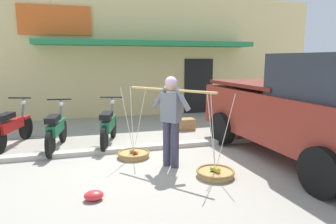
# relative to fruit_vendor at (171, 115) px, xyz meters

# --- Properties ---
(ground_plane) EXTENTS (90.00, 90.00, 0.00)m
(ground_plane) POSITION_rel_fruit_vendor_xyz_m (-0.32, 0.44, -0.98)
(ground_plane) COLOR #9E998C
(sidewalk_curb) EXTENTS (20.00, 0.24, 0.10)m
(sidewalk_curb) POSITION_rel_fruit_vendor_xyz_m (-0.32, 1.14, -0.93)
(sidewalk_curb) COLOR #BAB4A5
(sidewalk_curb) RESTS_ON ground
(fruit_vendor) EXTENTS (1.23, 1.42, 1.70)m
(fruit_vendor) POSITION_rel_fruit_vendor_xyz_m (0.00, 0.00, 0.00)
(fruit_vendor) COLOR #38384C
(fruit_vendor) RESTS_ON ground
(fruit_basket_left_side) EXTENTS (0.66, 0.66, 1.45)m
(fruit_basket_left_side) POSITION_rel_fruit_vendor_xyz_m (0.60, -0.70, -0.90)
(fruit_basket_left_side) COLOR #B2894C
(fruit_basket_left_side) RESTS_ON ground
(fruit_basket_right_side) EXTENTS (0.66, 0.66, 1.45)m
(fruit_basket_right_side) POSITION_rel_fruit_vendor_xyz_m (-0.60, 0.69, -0.91)
(fruit_basket_right_side) COLOR #B2894C
(fruit_basket_right_side) RESTS_ON ground
(motorcycle_nearest_shop) EXTENTS (0.68, 1.77, 1.09)m
(motorcycle_nearest_shop) POSITION_rel_fruit_vendor_xyz_m (-3.17, 2.24, -0.53)
(motorcycle_nearest_shop) COLOR black
(motorcycle_nearest_shop) RESTS_ON ground
(motorcycle_second_in_row) EXTENTS (0.54, 1.81, 1.09)m
(motorcycle_second_in_row) POSITION_rel_fruit_vendor_xyz_m (-2.16, 1.69, -0.53)
(motorcycle_second_in_row) COLOR black
(motorcycle_second_in_row) RESTS_ON ground
(motorcycle_third_in_row) EXTENTS (0.64, 1.78, 1.09)m
(motorcycle_third_in_row) POSITION_rel_fruit_vendor_xyz_m (-1.01, 1.76, -0.53)
(motorcycle_third_in_row) COLOR black
(motorcycle_third_in_row) RESTS_ON ground
(parked_truck) EXTENTS (2.39, 4.81, 2.10)m
(parked_truck) POSITION_rel_fruit_vendor_xyz_m (2.65, -0.43, 0.05)
(parked_truck) COLOR maroon
(parked_truck) RESTS_ON ground
(storefront_building) EXTENTS (13.00, 6.00, 4.20)m
(storefront_building) POSITION_rel_fruit_vendor_xyz_m (0.63, 7.66, 1.12)
(storefront_building) COLOR #DBC684
(storefront_building) RESTS_ON ground
(plastic_litter_bag) EXTENTS (0.28, 0.22, 0.14)m
(plastic_litter_bag) POSITION_rel_fruit_vendor_xyz_m (-1.45, -1.01, -0.91)
(plastic_litter_bag) COLOR red
(plastic_litter_bag) RESTS_ON ground
(wooden_crate) EXTENTS (0.44, 0.36, 0.32)m
(wooden_crate) POSITION_rel_fruit_vendor_xyz_m (1.25, 2.69, -0.82)
(wooden_crate) COLOR olive
(wooden_crate) RESTS_ON ground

